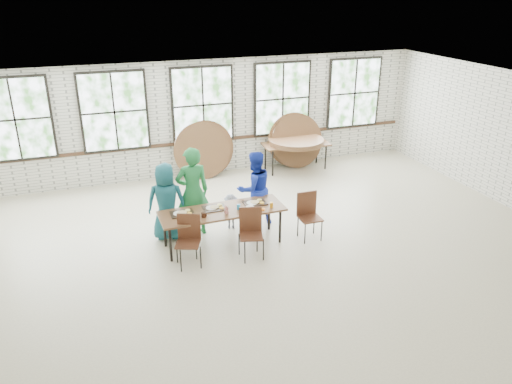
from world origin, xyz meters
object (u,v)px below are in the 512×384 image
chair_near_right (251,228)px  storage_table (296,145)px  chair_near_left (189,236)px  dining_table (222,212)px

chair_near_right → storage_table: (2.70, 4.04, 0.13)m
chair_near_right → chair_near_left: bearing=-169.4°
storage_table → chair_near_left: bearing=-130.7°
chair_near_left → chair_near_right: (1.15, -0.10, 0.00)m
dining_table → chair_near_left: size_ratio=2.54×
chair_near_left → chair_near_right: 1.15m
dining_table → chair_near_right: chair_near_right is taller
dining_table → storage_table: same height
chair_near_left → storage_table: size_ratio=0.51×
chair_near_left → chair_near_right: bearing=16.9°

